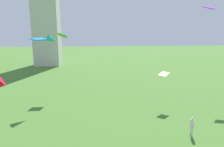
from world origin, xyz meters
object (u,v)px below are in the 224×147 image
kite_flying_3 (52,40)px  kite_flying_5 (209,7)px  kite_flying_6 (39,39)px  kite_flying_1 (62,36)px  person_2 (192,125)px  kite_flying_7 (164,74)px

kite_flying_3 → kite_flying_5: kite_flying_5 is taller
kite_flying_5 → kite_flying_6: bearing=-109.2°
kite_flying_5 → kite_flying_1: bearing=-152.4°
kite_flying_1 → kite_flying_6: size_ratio=1.28×
kite_flying_3 → kite_flying_6: (1.64, -12.74, 0.57)m
person_2 → kite_flying_3: 17.87m
kite_flying_6 → kite_flying_7: 15.38m
kite_flying_3 → kite_flying_1: bearing=-49.5°
kite_flying_5 → kite_flying_7: (-7.72, -5.35, -8.00)m
kite_flying_6 → kite_flying_1: bearing=41.5°
person_2 → kite_flying_7: size_ratio=1.04×
person_2 → kite_flying_7: kite_flying_7 is taller
kite_flying_7 → person_2: bearing=-137.2°
kite_flying_3 → kite_flying_5: size_ratio=0.87×
kite_flying_5 → kite_flying_7: bearing=-112.5°
kite_flying_3 → person_2: bearing=-167.9°
person_2 → kite_flying_6: 13.54m
kite_flying_3 → kite_flying_7: bearing=-142.9°
kite_flying_1 → kite_flying_3: bearing=93.7°
kite_flying_5 → kite_flying_6: (-18.99, -14.86, -3.63)m
person_2 → kite_flying_1: (-12.16, 14.35, 7.03)m
kite_flying_1 → kite_flying_6: kite_flying_1 is taller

